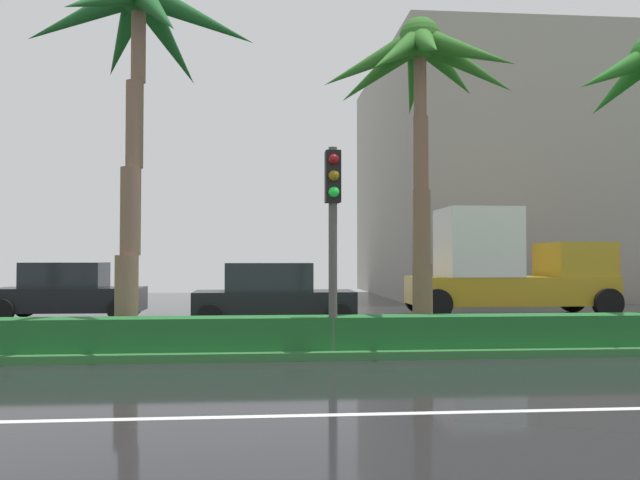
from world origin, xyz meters
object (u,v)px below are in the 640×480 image
(palm_tree_centre, at_px, (138,45))
(traffic_signal_median_right, at_px, (333,210))
(car_in_traffic_second, at_px, (69,292))
(palm_tree_centre_right, at_px, (421,76))
(box_truck_lead, at_px, (507,268))
(car_in_traffic_third, at_px, (273,296))

(palm_tree_centre, xyz_separation_m, traffic_signal_median_right, (3.83, -1.43, -3.45))
(palm_tree_centre, xyz_separation_m, car_in_traffic_second, (-3.31, 6.99, -5.36))
(palm_tree_centre, relative_size, palm_tree_centre_right, 1.10)
(traffic_signal_median_right, distance_m, box_truck_lead, 10.88)
(palm_tree_centre, distance_m, palm_tree_centre_right, 5.92)
(palm_tree_centre_right, bearing_deg, car_in_traffic_second, 143.55)
(traffic_signal_median_right, height_order, car_in_traffic_third, traffic_signal_median_right)
(car_in_traffic_third, bearing_deg, palm_tree_centre, -122.79)
(traffic_signal_median_right, relative_size, car_in_traffic_third, 0.87)
(traffic_signal_median_right, xyz_separation_m, car_in_traffic_third, (-1.02, 5.80, -1.91))
(palm_tree_centre_right, distance_m, car_in_traffic_second, 12.46)
(traffic_signal_median_right, relative_size, box_truck_lead, 0.59)
(palm_tree_centre_right, bearing_deg, traffic_signal_median_right, -142.05)
(palm_tree_centre, relative_size, traffic_signal_median_right, 2.02)
(traffic_signal_median_right, bearing_deg, box_truck_lead, 52.45)
(palm_tree_centre_right, height_order, car_in_traffic_second, palm_tree_centre_right)
(palm_tree_centre_right, height_order, traffic_signal_median_right, palm_tree_centre_right)
(car_in_traffic_third, relative_size, box_truck_lead, 0.67)
(palm_tree_centre_right, height_order, car_in_traffic_third, palm_tree_centre_right)
(palm_tree_centre, bearing_deg, car_in_traffic_second, 115.39)
(palm_tree_centre_right, bearing_deg, box_truck_lead, 56.98)
(palm_tree_centre, height_order, car_in_traffic_third, palm_tree_centre)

